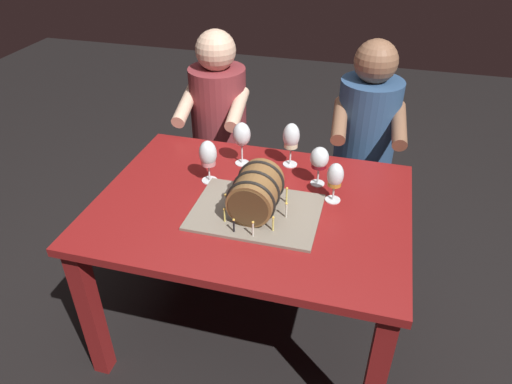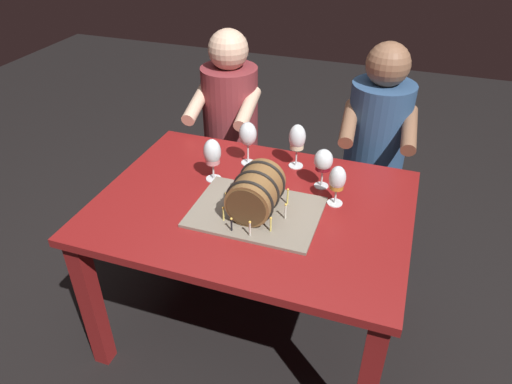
# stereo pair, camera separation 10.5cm
# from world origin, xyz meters

# --- Properties ---
(ground_plane) EXTENTS (8.00, 8.00, 0.00)m
(ground_plane) POSITION_xyz_m (0.00, 0.00, 0.00)
(ground_plane) COLOR black
(dining_table) EXTENTS (1.26, 0.94, 0.73)m
(dining_table) POSITION_xyz_m (0.00, 0.00, 0.62)
(dining_table) COLOR maroon
(dining_table) RESTS_ON ground
(barrel_cake) EXTENTS (0.50, 0.36, 0.20)m
(barrel_cake) POSITION_xyz_m (0.04, -0.06, 0.81)
(barrel_cake) COLOR gray
(barrel_cake) RESTS_ON dining_table
(wine_glass_empty) EXTENTS (0.08, 0.08, 0.21)m
(wine_glass_empty) POSITION_xyz_m (-0.13, 0.29, 0.87)
(wine_glass_empty) COLOR white
(wine_glass_empty) RESTS_ON dining_table
(wine_glass_white) EXTENTS (0.08, 0.08, 0.21)m
(wine_glass_white) POSITION_xyz_m (0.09, 0.34, 0.87)
(wine_glass_white) COLOR white
(wine_glass_white) RESTS_ON dining_table
(wine_glass_red) EXTENTS (0.08, 0.08, 0.18)m
(wine_glass_red) POSITION_xyz_m (0.24, 0.21, 0.85)
(wine_glass_red) COLOR white
(wine_glass_red) RESTS_ON dining_table
(wine_glass_rose) EXTENTS (0.08, 0.08, 0.19)m
(wine_glass_rose) POSITION_xyz_m (-0.22, 0.11, 0.85)
(wine_glass_rose) COLOR white
(wine_glass_rose) RESTS_ON dining_table
(wine_glass_amber) EXTENTS (0.07, 0.07, 0.17)m
(wine_glass_amber) POSITION_xyz_m (0.32, 0.10, 0.84)
(wine_glass_amber) COLOR white
(wine_glass_amber) RESTS_ON dining_table
(person_seated_left) EXTENTS (0.37, 0.47, 1.20)m
(person_seated_left) POSITION_xyz_m (-0.40, 0.76, 0.54)
(person_seated_left) COLOR #4C1B1E
(person_seated_left) RESTS_ON ground
(person_seated_right) EXTENTS (0.37, 0.47, 1.21)m
(person_seated_right) POSITION_xyz_m (0.40, 0.76, 0.55)
(person_seated_right) COLOR #1B2D46
(person_seated_right) RESTS_ON ground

